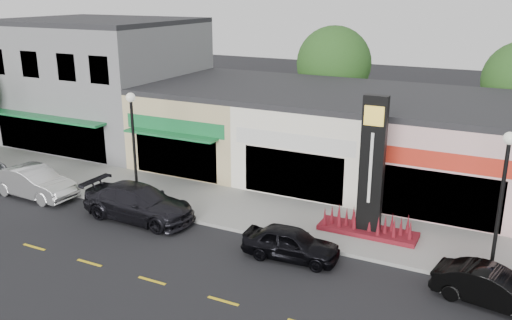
{
  "coord_description": "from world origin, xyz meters",
  "views": [
    {
      "loc": [
        8.27,
        -16.93,
        10.15
      ],
      "look_at": [
        -2.27,
        4.0,
        2.76
      ],
      "focal_mm": 38.0,
      "sensor_mm": 36.0,
      "label": 1
    }
  ],
  "objects_px": {
    "car_white_van": "(34,182)",
    "car_black_conv": "(493,288)",
    "lamp_east_near": "(502,192)",
    "pylon_sign": "(371,187)",
    "car_dark_sedan": "(139,203)",
    "lamp_west_near": "(133,138)",
    "car_black_sedan": "(291,243)"
  },
  "relations": [
    {
      "from": "pylon_sign",
      "to": "lamp_east_near",
      "type": "bearing_deg",
      "value": -18.75
    },
    {
      "from": "lamp_east_near",
      "to": "car_white_van",
      "type": "distance_m",
      "value": 21.7
    },
    {
      "from": "lamp_west_near",
      "to": "car_black_conv",
      "type": "distance_m",
      "value": 16.49
    },
    {
      "from": "car_dark_sedan",
      "to": "car_black_conv",
      "type": "bearing_deg",
      "value": -91.03
    },
    {
      "from": "lamp_east_near",
      "to": "pylon_sign",
      "type": "distance_m",
      "value": 5.42
    },
    {
      "from": "lamp_west_near",
      "to": "car_dark_sedan",
      "type": "bearing_deg",
      "value": -48.86
    },
    {
      "from": "lamp_west_near",
      "to": "pylon_sign",
      "type": "xyz_separation_m",
      "value": [
        11.0,
        1.7,
        -1.2
      ]
    },
    {
      "from": "pylon_sign",
      "to": "car_white_van",
      "type": "distance_m",
      "value": 16.84
    },
    {
      "from": "car_dark_sedan",
      "to": "pylon_sign",
      "type": "bearing_deg",
      "value": -73.24
    },
    {
      "from": "lamp_east_near",
      "to": "pylon_sign",
      "type": "height_order",
      "value": "pylon_sign"
    },
    {
      "from": "car_white_van",
      "to": "lamp_east_near",
      "type": "bearing_deg",
      "value": -84.44
    },
    {
      "from": "lamp_west_near",
      "to": "car_black_sedan",
      "type": "bearing_deg",
      "value": -10.32
    },
    {
      "from": "lamp_west_near",
      "to": "lamp_east_near",
      "type": "distance_m",
      "value": 16.0
    },
    {
      "from": "car_black_sedan",
      "to": "car_black_conv",
      "type": "bearing_deg",
      "value": -93.74
    },
    {
      "from": "lamp_east_near",
      "to": "pylon_sign",
      "type": "relative_size",
      "value": 0.91
    },
    {
      "from": "pylon_sign",
      "to": "lamp_west_near",
      "type": "bearing_deg",
      "value": -171.23
    },
    {
      "from": "pylon_sign",
      "to": "car_black_conv",
      "type": "bearing_deg",
      "value": -32.63
    },
    {
      "from": "car_white_van",
      "to": "car_dark_sedan",
      "type": "height_order",
      "value": "car_dark_sedan"
    },
    {
      "from": "pylon_sign",
      "to": "car_dark_sedan",
      "type": "relative_size",
      "value": 1.09
    },
    {
      "from": "pylon_sign",
      "to": "car_dark_sedan",
      "type": "height_order",
      "value": "pylon_sign"
    },
    {
      "from": "lamp_east_near",
      "to": "car_black_conv",
      "type": "bearing_deg",
      "value": -84.2
    },
    {
      "from": "lamp_west_near",
      "to": "car_dark_sedan",
      "type": "distance_m",
      "value": 3.12
    },
    {
      "from": "pylon_sign",
      "to": "car_white_van",
      "type": "height_order",
      "value": "pylon_sign"
    },
    {
      "from": "lamp_west_near",
      "to": "lamp_east_near",
      "type": "bearing_deg",
      "value": 0.0
    },
    {
      "from": "lamp_west_near",
      "to": "car_black_sedan",
      "type": "xyz_separation_m",
      "value": [
        8.83,
        -1.61,
        -2.82
      ]
    },
    {
      "from": "car_white_van",
      "to": "car_black_conv",
      "type": "distance_m",
      "value": 21.66
    },
    {
      "from": "pylon_sign",
      "to": "car_white_van",
      "type": "xyz_separation_m",
      "value": [
        -16.49,
        -3.05,
        -1.49
      ]
    },
    {
      "from": "lamp_west_near",
      "to": "pylon_sign",
      "type": "relative_size",
      "value": 0.91
    },
    {
      "from": "pylon_sign",
      "to": "car_black_conv",
      "type": "xyz_separation_m",
      "value": [
        5.16,
        -3.31,
        -1.64
      ]
    },
    {
      "from": "car_white_van",
      "to": "car_dark_sedan",
      "type": "bearing_deg",
      "value": -86.7
    },
    {
      "from": "lamp_west_near",
      "to": "car_dark_sedan",
      "type": "relative_size",
      "value": 1.0
    },
    {
      "from": "car_black_sedan",
      "to": "car_black_conv",
      "type": "relative_size",
      "value": 0.99
    }
  ]
}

